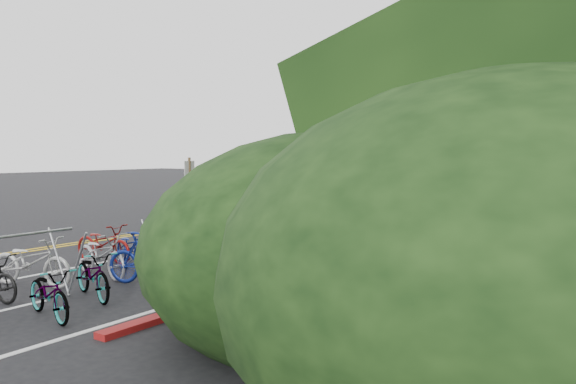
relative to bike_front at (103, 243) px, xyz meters
name	(u,v)px	position (x,y,z in m)	size (l,w,h in m)	color
ground	(15,269)	(-1.07, -1.60, -0.47)	(120.00, 120.00, 0.00)	black
road_markings	(289,224)	(-0.44, 8.50, -0.47)	(7.47, 80.00, 0.01)	gold
red_curb	(441,228)	(4.63, 10.40, -0.42)	(0.25, 28.00, 0.10)	maroon
bike_racks_rest	(382,199)	(1.93, 11.40, 0.38)	(1.14, 23.00, 1.17)	#989A9E
signposts_rest	(340,181)	(-0.47, 12.40, 0.96)	(0.08, 18.40, 2.50)	brown
bike_front	(103,243)	(0.00, 0.00, 0.00)	(1.79, 0.63, 0.94)	maroon
bike_valet	(188,245)	(1.84, 0.99, 0.00)	(3.28, 13.52, 1.07)	slate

